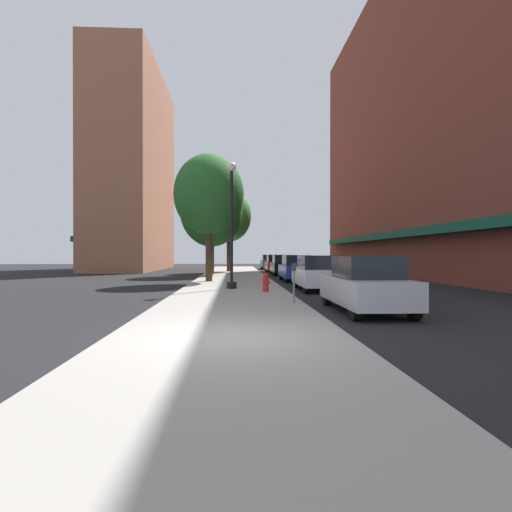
{
  "coord_description": "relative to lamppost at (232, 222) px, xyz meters",
  "views": [
    {
      "loc": [
        0.12,
        -7.84,
        1.73
      ],
      "look_at": [
        1.7,
        22.77,
        1.57
      ],
      "focal_mm": 28.24,
      "sensor_mm": 36.0,
      "label": 1
    }
  ],
  "objects": [
    {
      "name": "building_far_background",
      "position": [
        -10.96,
        26.08,
        7.55
      ],
      "size": [
        6.8,
        18.0,
        21.54
      ],
      "color": "#9E6047",
      "rests_on": "ground"
    },
    {
      "name": "car_black",
      "position": [
        4.05,
        13.73,
        -2.39
      ],
      "size": [
        1.8,
        4.3,
        1.66
      ],
      "rotation": [
        0.0,
        0.0,
        0.01
      ],
      "color": "black",
      "rests_on": "ground"
    },
    {
      "name": "car_blue",
      "position": [
        4.05,
        6.73,
        -2.39
      ],
      "size": [
        1.8,
        4.3,
        1.66
      ],
      "rotation": [
        0.0,
        0.0,
        -0.0
      ],
      "color": "black",
      "rests_on": "ground"
    },
    {
      "name": "building_right_brick",
      "position": [
        15.04,
        11.08,
        9.02
      ],
      "size": [
        6.8,
        40.0,
        24.5
      ],
      "color": "brown",
      "rests_on": "ground"
    },
    {
      "name": "parking_meter_far",
      "position": [
        2.1,
        -5.62,
        -2.25
      ],
      "size": [
        0.14,
        0.09,
        1.31
      ],
      "color": "slate",
      "rests_on": "sidewalk_slab"
    },
    {
      "name": "tree_mid",
      "position": [
        -0.43,
        18.74,
        2.05
      ],
      "size": [
        4.18,
        4.18,
        7.56
      ],
      "color": "#422D1E",
      "rests_on": "sidewalk_slab"
    },
    {
      "name": "parking_meter_near",
      "position": [
        2.1,
        7.95,
        -2.25
      ],
      "size": [
        0.14,
        0.09,
        1.31
      ],
      "color": "slate",
      "rests_on": "sidewalk_slab"
    },
    {
      "name": "car_red",
      "position": [
        4.05,
        19.75,
        -2.39
      ],
      "size": [
        1.8,
        4.3,
        1.66
      ],
      "rotation": [
        0.0,
        0.0,
        0.03
      ],
      "color": "black",
      "rests_on": "ground"
    },
    {
      "name": "tree_near",
      "position": [
        -1.71,
        13.25,
        1.94
      ],
      "size": [
        4.96,
        4.96,
        7.89
      ],
      "color": "#422D1E",
      "rests_on": "sidewalk_slab"
    },
    {
      "name": "lamppost",
      "position": [
        0.0,
        0.0,
        0.0
      ],
      "size": [
        0.48,
        0.48,
        5.9
      ],
      "color": "black",
      "rests_on": "sidewalk_slab"
    },
    {
      "name": "ground_plane",
      "position": [
        4.05,
        7.08,
        -3.2
      ],
      "size": [
        90.0,
        90.0,
        0.0
      ],
      "primitive_type": "plane",
      "color": "black"
    },
    {
      "name": "tree_far",
      "position": [
        -1.38,
        5.12,
        2.04
      ],
      "size": [
        4.13,
        4.13,
        7.52
      ],
      "color": "#422D1E",
      "rests_on": "sidewalk_slab"
    },
    {
      "name": "fire_hydrant",
      "position": [
        1.47,
        -1.68,
        -2.68
      ],
      "size": [
        0.33,
        0.26,
        0.79
      ],
      "color": "red",
      "rests_on": "sidewalk_slab"
    },
    {
      "name": "sidewalk_slab",
      "position": [
        0.05,
        8.08,
        -3.14
      ],
      "size": [
        4.8,
        50.0,
        0.12
      ],
      "primitive_type": "cube",
      "color": "gray",
      "rests_on": "ground"
    },
    {
      "name": "car_silver",
      "position": [
        4.05,
        -6.96,
        -2.39
      ],
      "size": [
        1.8,
        4.3,
        1.66
      ],
      "rotation": [
        0.0,
        0.0,
        0.01
      ],
      "color": "black",
      "rests_on": "ground"
    },
    {
      "name": "car_green",
      "position": [
        4.05,
        26.95,
        -2.39
      ],
      "size": [
        1.8,
        4.3,
        1.66
      ],
      "rotation": [
        0.0,
        0.0,
        0.03
      ],
      "color": "black",
      "rests_on": "ground"
    },
    {
      "name": "car_white",
      "position": [
        4.05,
        0.18,
        -2.39
      ],
      "size": [
        1.8,
        4.3,
        1.66
      ],
      "rotation": [
        0.0,
        0.0,
        0.03
      ],
      "color": "black",
      "rests_on": "ground"
    }
  ]
}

